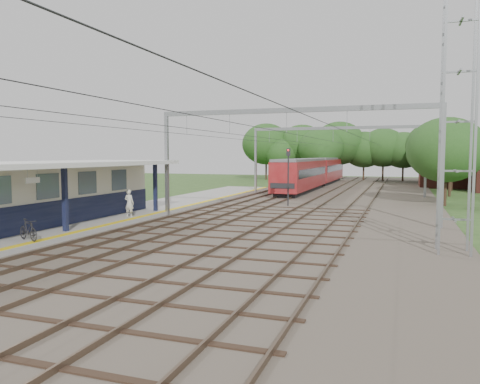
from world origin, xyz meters
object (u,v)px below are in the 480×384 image
at_px(train, 315,172).
at_px(signal_post, 288,169).
at_px(bicycle, 28,230).
at_px(person, 129,203).

relative_size(train, signal_post, 7.35).
relative_size(bicycle, signal_post, 0.35).
bearing_deg(person, train, -95.45).
distance_m(bicycle, signal_post, 21.35).
xyz_separation_m(person, train, (5.34, 34.36, 0.82)).
relative_size(bicycle, train, 0.05).
height_order(train, signal_post, signal_post).
bearing_deg(signal_post, person, -131.60).
bearing_deg(train, bicycle, -96.92).
height_order(person, bicycle, person).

